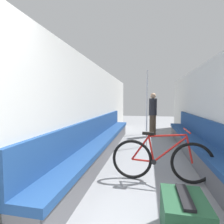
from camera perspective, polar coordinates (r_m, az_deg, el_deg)
name	(u,v)px	position (r m, az deg, el deg)	size (l,w,h in m)	color
wall_left	(93,110)	(4.41, -6.25, 0.78)	(0.10, 10.46, 2.30)	silver
wall_right	(212,111)	(4.43, 29.96, 0.30)	(0.10, 10.46, 2.30)	silver
bench_seat_row_left	(103,143)	(4.48, -3.08, -9.94)	(0.44, 5.90, 0.95)	#5B5B60
bench_seat_row_right	(199,147)	(4.49, 26.53, -10.29)	(0.44, 5.90, 0.95)	#5B5B60
bicycle	(161,160)	(3.19, 15.73, -14.82)	(1.69, 0.46, 0.90)	black
grab_pole_near	(147,109)	(5.31, 11.32, 0.83)	(0.08, 0.08, 2.28)	gray
grab_pole_far	(146,107)	(7.29, 11.20, 1.62)	(0.08, 0.08, 2.28)	gray
passenger_standing	(153,114)	(6.88, 13.19, -0.63)	(0.30, 0.30, 1.66)	#473828
luggage_bag	(184,218)	(2.14, 22.46, -29.42)	(0.42, 0.55, 0.45)	#1E472D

